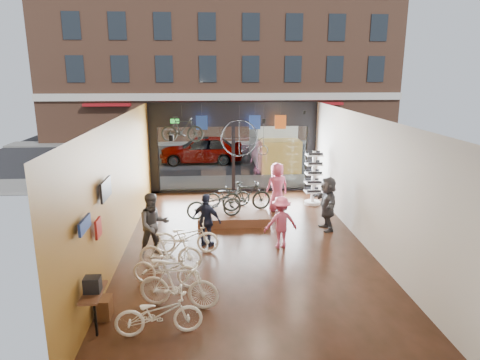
{
  "coord_description": "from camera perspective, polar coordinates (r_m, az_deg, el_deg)",
  "views": [
    {
      "loc": [
        -1.03,
        -11.77,
        4.98
      ],
      "look_at": [
        -0.06,
        1.4,
        1.65
      ],
      "focal_mm": 32.0,
      "sensor_mm": 36.0,
      "label": 1
    }
  ],
  "objects": [
    {
      "name": "ceiling",
      "position": [
        11.88,
        0.79,
        8.55
      ],
      "size": [
        7.0,
        12.0,
        0.04
      ],
      "primitive_type": "cube",
      "color": "black",
      "rests_on": "ground"
    },
    {
      "name": "floor_bike_3",
      "position": [
        11.32,
        -9.27,
        -9.37
      ],
      "size": [
        1.7,
        0.69,
        0.99
      ],
      "primitive_type": "imported",
      "rotation": [
        0.0,
        0.0,
        1.43
      ],
      "color": "white",
      "rests_on": "ground_plane"
    },
    {
      "name": "wall_left",
      "position": [
        12.42,
        -15.64,
        -0.74
      ],
      "size": [
        0.04,
        12.0,
        3.8
      ],
      "primitive_type": "cube",
      "color": "#A5802D",
      "rests_on": "ground"
    },
    {
      "name": "floor_bike_2",
      "position": [
        10.56,
        -9.81,
        -11.53
      ],
      "size": [
        1.77,
        1.01,
        0.88
      ],
      "primitive_type": "imported",
      "rotation": [
        0.0,
        0.0,
        1.3
      ],
      "color": "white",
      "rests_on": "ground_plane"
    },
    {
      "name": "ground_plane",
      "position": [
        12.83,
        0.73,
        -8.77
      ],
      "size": [
        7.0,
        12.0,
        0.04
      ],
      "primitive_type": "cube",
      "color": "black",
      "rests_on": "ground"
    },
    {
      "name": "customer_1",
      "position": [
        12.05,
        -11.43,
        -5.91
      ],
      "size": [
        1.08,
        0.98,
        1.81
      ],
      "primitive_type": "imported",
      "rotation": [
        0.0,
        0.0,
        0.42
      ],
      "color": "#3F3F44",
      "rests_on": "ground_plane"
    },
    {
      "name": "penny_farthing",
      "position": [
        16.41,
        0.93,
        5.46
      ],
      "size": [
        1.77,
        0.06,
        1.42
      ],
      "primitive_type": null,
      "color": "black",
      "rests_on": "ceiling"
    },
    {
      "name": "exit_sign",
      "position": [
        17.81,
        -8.69,
        7.78
      ],
      "size": [
        0.35,
        0.06,
        0.18
      ],
      "primitive_type": "cube",
      "color": "#198C26",
      "rests_on": "storefront"
    },
    {
      "name": "box_truck",
      "position": [
        23.35,
        4.57,
        4.88
      ],
      "size": [
        2.08,
        6.25,
        2.46
      ],
      "primitive_type": null,
      "color": "silver",
      "rests_on": "street_road"
    },
    {
      "name": "floor_bike_4",
      "position": [
        12.25,
        -7.19,
        -7.51
      ],
      "size": [
        1.86,
        0.73,
        0.96
      ],
      "primitive_type": "imported",
      "rotation": [
        0.0,
        0.0,
        1.52
      ],
      "color": "white",
      "rests_on": "ground_plane"
    },
    {
      "name": "opposite_building",
      "position": [
        33.35,
        -2.58,
        17.63
      ],
      "size": [
        26.0,
        5.0,
        14.0
      ],
      "primitive_type": "cube",
      "color": "brown",
      "rests_on": "ground"
    },
    {
      "name": "hung_bike",
      "position": [
        16.14,
        -7.73,
        6.72
      ],
      "size": [
        1.61,
        0.56,
        0.95
      ],
      "primitive_type": "imported",
      "rotation": [
        0.0,
        0.0,
        1.5
      ],
      "color": "black",
      "rests_on": "ceiling"
    },
    {
      "name": "street_car",
      "position": [
        24.15,
        -5.21,
        4.11
      ],
      "size": [
        4.62,
        1.86,
        1.57
      ],
      "primitive_type": "imported",
      "rotation": [
        0.0,
        0.0,
        -1.57
      ],
      "color": "gray",
      "rests_on": "street_road"
    },
    {
      "name": "display_bike_right",
      "position": [
        15.23,
        -1.67,
        -2.06
      ],
      "size": [
        1.7,
        0.83,
        0.86
      ],
      "primitive_type": "imported",
      "rotation": [
        0.0,
        0.0,
        1.73
      ],
      "color": "black",
      "rests_on": "display_platform"
    },
    {
      "name": "customer_3",
      "position": [
        12.48,
        5.48,
        -5.63
      ],
      "size": [
        1.07,
        0.72,
        1.54
      ],
      "primitive_type": "imported",
      "rotation": [
        0.0,
        0.0,
        3.3
      ],
      "color": "#CC4C72",
      "rests_on": "ground_plane"
    },
    {
      "name": "display_bike_mid",
      "position": [
        14.81,
        0.87,
        -2.15
      ],
      "size": [
        1.79,
        0.78,
        1.04
      ],
      "primitive_type": "imported",
      "rotation": [
        0.0,
        0.0,
        1.74
      ],
      "color": "black",
      "rests_on": "display_platform"
    },
    {
      "name": "display_platform",
      "position": [
        14.91,
        -0.96,
        -4.74
      ],
      "size": [
        2.4,
        1.8,
        0.3
      ],
      "primitive_type": "cube",
      "color": "brown",
      "rests_on": "ground_plane"
    },
    {
      "name": "sidewalk_far",
      "position": [
        31.18,
        -2.3,
        5.08
      ],
      "size": [
        30.0,
        2.0,
        0.12
      ],
      "primitive_type": "cube",
      "color": "slate",
      "rests_on": "ground"
    },
    {
      "name": "wall_merch",
      "position": [
        9.36,
        -18.67,
        -9.81
      ],
      "size": [
        0.4,
        2.4,
        2.6
      ],
      "primitive_type": null,
      "color": "navy",
      "rests_on": "wall_left"
    },
    {
      "name": "storefront",
      "position": [
        18.07,
        -0.9,
        4.35
      ],
      "size": [
        7.0,
        0.26,
        3.8
      ],
      "primitive_type": null,
      "color": "black",
      "rests_on": "ground"
    },
    {
      "name": "floor_bike_1",
      "position": [
        9.58,
        -8.2,
        -13.65
      ],
      "size": [
        1.85,
        0.91,
        1.07
      ],
      "primitive_type": "imported",
      "rotation": [
        0.0,
        0.0,
        1.33
      ],
      "color": "white",
      "rests_on": "ground_plane"
    },
    {
      "name": "customer_4",
      "position": [
        15.73,
        4.96,
        -0.93
      ],
      "size": [
        1.01,
        0.81,
        1.8
      ],
      "primitive_type": "imported",
      "rotation": [
        0.0,
        0.0,
        3.44
      ],
      "color": "#CC4C72",
      "rests_on": "ground_plane"
    },
    {
      "name": "jersey_right",
      "position": [
        17.32,
        5.41,
        7.7
      ],
      "size": [
        0.45,
        0.03,
        0.55
      ],
      "primitive_type": "cube",
      "color": "#CC5919",
      "rests_on": "ceiling"
    },
    {
      "name": "sunglasses_rack",
      "position": [
        16.64,
        9.74,
        0.27
      ],
      "size": [
        0.63,
        0.52,
        2.09
      ],
      "primitive_type": null,
      "rotation": [
        0.0,
        0.0,
        0.03
      ],
      "color": "white",
      "rests_on": "ground_plane"
    },
    {
      "name": "customer_2",
      "position": [
        12.55,
        -4.46,
        -5.37
      ],
      "size": [
        1.0,
        0.8,
        1.59
      ],
      "primitive_type": "imported",
      "rotation": [
        0.0,
        0.0,
        2.62
      ],
      "color": "#161C33",
      "rests_on": "ground_plane"
    },
    {
      "name": "street_road",
      "position": [
        27.26,
        -2.0,
        3.61
      ],
      "size": [
        30.0,
        18.0,
        0.02
      ],
      "primitive_type": "cube",
      "color": "black",
      "rests_on": "ground"
    },
    {
      "name": "sidewalk_near",
      "position": [
        19.63,
        -1.08,
        -0.35
      ],
      "size": [
        30.0,
        2.4,
        0.12
      ],
      "primitive_type": "cube",
      "color": "slate",
      "rests_on": "ground"
    },
    {
      "name": "jersey_mid",
      "position": [
        17.18,
        1.99,
        7.7
      ],
      "size": [
        0.45,
        0.03,
        0.55
      ],
      "primitive_type": "cube",
      "color": "#1E3F99",
      "rests_on": "ceiling"
    },
    {
      "name": "display_bike_left",
      "position": [
        14.11,
        -3.46,
        -3.16
      ],
      "size": [
        1.95,
        1.07,
        0.97
      ],
      "primitive_type": "imported",
      "rotation": [
        0.0,
        0.0,
        1.81
      ],
      "color": "black",
      "rests_on": "display_platform"
    },
    {
      "name": "floor_bike_0",
      "position": [
        8.82,
        -10.78,
        -17.08
      ],
      "size": [
        1.73,
        0.73,
        0.89
      ],
      "primitive_type": "imported",
      "rotation": [
        0.0,
        0.0,
        1.65
      ],
      "color": "white",
      "rests_on": "ground_plane"
    },
    {
      "name": "customer_5",
      "position": [
        14.06,
        11.57,
        -3.08
      ],
      "size": [
        0.63,
        1.67,
        1.77
      ],
      "primitive_type": "imported",
      "rotation": [
        0.0,
        0.0,
        4.78
      ],
      "color": "#3F3F44",
      "rests_on": "ground_plane"
    },
    {
      "name": "wall_back",
      "position": [
        6.61,
        5.42,
        -13.71
      ],
      "size": [
        7.0,
        0.04,
        3.8
      ],
      "primitive_type": "cube",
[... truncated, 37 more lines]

